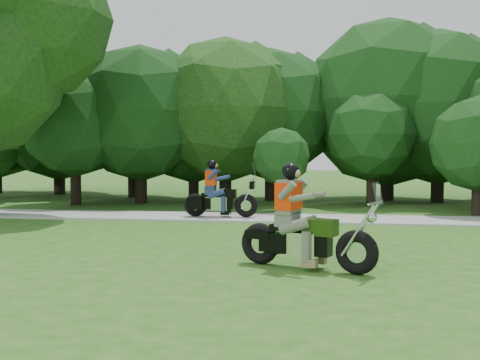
{
  "coord_description": "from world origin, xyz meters",
  "views": [
    {
      "loc": [
        0.52,
        -10.35,
        2.17
      ],
      "look_at": [
        -1.68,
        4.22,
        1.39
      ],
      "focal_mm": 45.0,
      "sensor_mm": 36.0,
      "label": 1
    }
  ],
  "objects": [
    {
      "name": "walkway",
      "position": [
        0.0,
        8.0,
        0.03
      ],
      "size": [
        60.0,
        2.2,
        0.06
      ],
      "primitive_type": "cube",
      "color": "#989893",
      "rests_on": "ground"
    },
    {
      "name": "tree_line",
      "position": [
        0.93,
        14.57,
        3.61
      ],
      "size": [
        39.57,
        11.45,
        7.59
      ],
      "color": "black",
      "rests_on": "ground"
    },
    {
      "name": "touring_motorcycle",
      "position": [
        -2.97,
        7.81,
        0.7
      ],
      "size": [
        2.31,
        0.66,
        1.76
      ],
      "rotation": [
        0.0,
        0.0,
        0.02
      ],
      "color": "black",
      "rests_on": "walkway"
    },
    {
      "name": "ground",
      "position": [
        0.0,
        0.0,
        0.0
      ],
      "size": [
        100.0,
        100.0,
        0.0
      ],
      "primitive_type": "plane",
      "color": "#265117",
      "rests_on": "ground"
    },
    {
      "name": "chopper_motorcycle",
      "position": [
        -0.02,
        0.45,
        0.7
      ],
      "size": [
        2.59,
        1.41,
        1.91
      ],
      "rotation": [
        0.0,
        0.0,
        -0.38
      ],
      "color": "black",
      "rests_on": "ground"
    }
  ]
}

